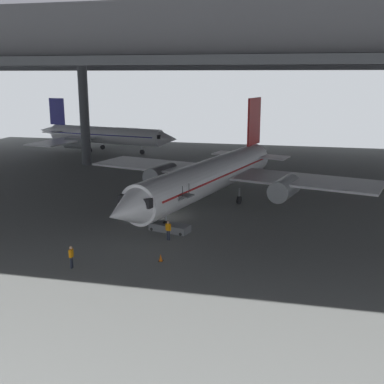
% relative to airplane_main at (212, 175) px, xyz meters
% --- Properties ---
extents(ground_plane, '(110.00, 110.00, 0.00)m').
position_rel_airplane_main_xyz_m(ground_plane, '(-2.91, -5.74, -3.43)').
color(ground_plane, slate).
extents(hangar_structure, '(121.00, 99.00, 16.88)m').
position_rel_airplane_main_xyz_m(hangar_structure, '(-2.96, 8.02, 12.82)').
color(hangar_structure, '#4C4F54').
rests_on(hangar_structure, ground_plane).
extents(airplane_main, '(35.26, 35.78, 11.37)m').
position_rel_airplane_main_xyz_m(airplane_main, '(0.00, 0.00, 0.00)').
color(airplane_main, white).
rests_on(airplane_main, ground_plane).
extents(boarding_stairs, '(4.40, 2.44, 4.64)m').
position_rel_airplane_main_xyz_m(boarding_stairs, '(-2.07, -9.86, -2.70)').
color(boarding_stairs, slate).
rests_on(boarding_stairs, ground_plane).
extents(crew_worker_near_nose, '(0.24, 0.55, 1.76)m').
position_rel_airplane_main_xyz_m(crew_worker_near_nose, '(-6.97, -20.06, -2.42)').
color(crew_worker_near_nose, '#232838').
rests_on(crew_worker_near_nose, ground_plane).
extents(crew_worker_by_stairs, '(0.54, 0.28, 1.75)m').
position_rel_airplane_main_xyz_m(crew_worker_by_stairs, '(-1.58, -12.30, -2.43)').
color(crew_worker_by_stairs, '#232838').
rests_on(crew_worker_by_stairs, ground_plane).
extents(airplane_distant, '(30.47, 29.79, 9.83)m').
position_rel_airplane_main_xyz_m(airplane_distant, '(-27.35, 33.46, -0.29)').
color(airplane_distant, white).
rests_on(airplane_distant, ground_plane).
extents(traffic_cone_orange, '(0.36, 0.36, 0.60)m').
position_rel_airplane_main_xyz_m(traffic_cone_orange, '(-0.80, -17.24, -3.14)').
color(traffic_cone_orange, black).
rests_on(traffic_cone_orange, ground_plane).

